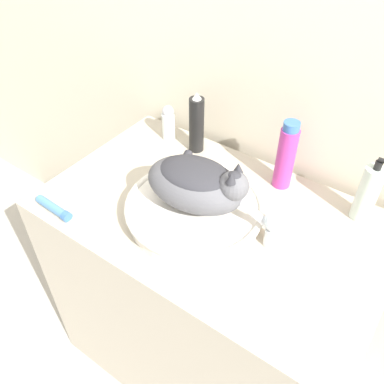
{
  "coord_description": "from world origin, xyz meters",
  "views": [
    {
      "loc": [
        0.45,
        -0.42,
        1.72
      ],
      "look_at": [
        -0.03,
        0.26,
        0.98
      ],
      "focal_mm": 38.0,
      "sensor_mm": 36.0,
      "label": 1
    }
  ],
  "objects": [
    {
      "name": "soap_pump_bottle",
      "position": [
        0.36,
        0.55,
        0.96
      ],
      "size": [
        0.06,
        0.06,
        0.22
      ],
      "color": "silver",
      "rests_on": "vanity_counter"
    },
    {
      "name": "shampoo_bottle_tall",
      "position": [
        0.11,
        0.55,
        0.98
      ],
      "size": [
        0.06,
        0.06,
        0.23
      ],
      "color": "#B2338C",
      "rests_on": "vanity_counter"
    },
    {
      "name": "faucet",
      "position": [
        0.19,
        0.3,
        0.94
      ],
      "size": [
        0.15,
        0.06,
        0.14
      ],
      "rotation": [
        0.0,
        0.0,
        -3.0
      ],
      "color": "silver",
      "rests_on": "vanity_counter"
    },
    {
      "name": "cat",
      "position": [
        -0.03,
        0.27,
        1.0
      ],
      "size": [
        0.31,
        0.28,
        0.17
      ],
      "rotation": [
        0.0,
        0.0,
        0.14
      ],
      "color": "#56565B",
      "rests_on": "sink_basin"
    },
    {
      "name": "deodorant_stick",
      "position": [
        -0.35,
        0.55,
        0.94
      ],
      "size": [
        0.05,
        0.05,
        0.13
      ],
      "color": "silver",
      "rests_on": "vanity_counter"
    },
    {
      "name": "wall_back",
      "position": [
        0.0,
        0.68,
        1.2
      ],
      "size": [
        8.0,
        0.05,
        2.4
      ],
      "color": "beige",
      "rests_on": "ground_plane"
    },
    {
      "name": "sink_basin",
      "position": [
        -0.03,
        0.27,
        0.9
      ],
      "size": [
        0.41,
        0.41,
        0.06
      ],
      "color": "white",
      "rests_on": "vanity_counter"
    },
    {
      "name": "vanity_counter",
      "position": [
        0.0,
        0.31,
        0.43
      ],
      "size": [
        1.03,
        0.63,
        0.87
      ],
      "color": "#B2A893",
      "rests_on": "ground_plane"
    },
    {
      "name": "hairspray_can_black",
      "position": [
        -0.22,
        0.55,
        0.97
      ],
      "size": [
        0.05,
        0.05,
        0.22
      ],
      "color": "black",
      "rests_on": "vanity_counter"
    },
    {
      "name": "cream_tube",
      "position": [
        -0.39,
        0.05,
        0.88
      ],
      "size": [
        0.14,
        0.03,
        0.03
      ],
      "rotation": [
        0.0,
        0.0,
        -0.04
      ],
      "color": "#4C7FB2",
      "rests_on": "vanity_counter"
    }
  ]
}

